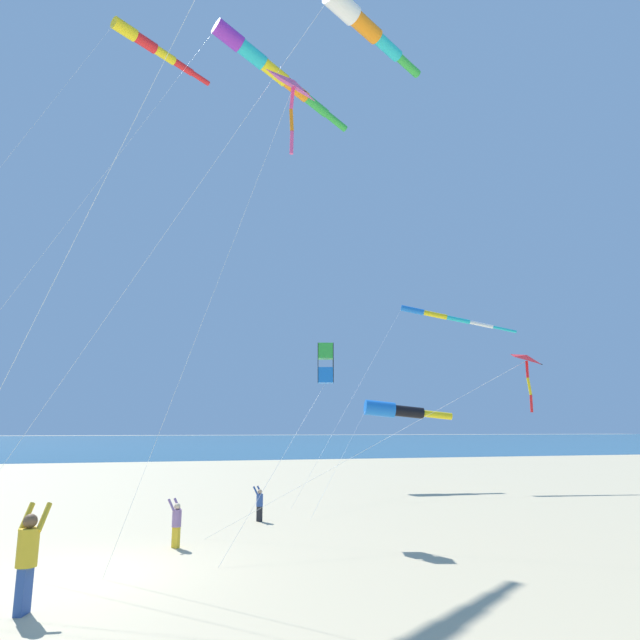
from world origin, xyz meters
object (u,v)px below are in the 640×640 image
at_px(kite_windsock_purple_drifting, 151,46).
at_px(kite_windsock_small_distant, 363,25).
at_px(kite_box_white_trailing, 326,363).
at_px(person_child_grey_jacket, 176,521).
at_px(kite_delta_checkered_midright, 294,86).
at_px(person_adult_flyer, 28,553).
at_px(kite_windsock_teal_far_right, 267,67).
at_px(kite_delta_black_fish_shape, 526,360).
at_px(kite_windsock_blue_topmost, 395,410).
at_px(kite_windsock_rainbow_low_near, 442,316).
at_px(person_bystander_far, 260,502).

bearing_deg(kite_windsock_purple_drifting, kite_windsock_small_distant, 33.86).
bearing_deg(kite_box_white_trailing, person_child_grey_jacket, -77.17).
xyz_separation_m(person_child_grey_jacket, kite_delta_checkered_midright, (2.68, 2.60, 12.03)).
distance_m(person_adult_flyer, person_child_grey_jacket, 5.73).
bearing_deg(kite_windsock_purple_drifting, kite_delta_checkered_midright, 23.03).
bearing_deg(kite_delta_checkered_midright, kite_windsock_purple_drifting, -156.97).
xyz_separation_m(person_adult_flyer, kite_delta_checkered_midright, (-2.36, 5.30, 11.72)).
distance_m(kite_windsock_teal_far_right, kite_delta_black_fish_shape, 16.57).
xyz_separation_m(kite_windsock_teal_far_right, kite_windsock_blue_topmost, (-7.73, 8.87, -14.39)).
xyz_separation_m(kite_windsock_teal_far_right, kite_delta_checkered_midright, (7.47, -0.46, -5.86)).
xyz_separation_m(kite_windsock_purple_drifting, kite_windsock_rainbow_low_near, (-6.84, 18.27, -10.69)).
xyz_separation_m(kite_windsock_blue_topmost, kite_windsock_small_distant, (14.70, -7.04, 11.39)).
relative_size(person_bystander_far, kite_box_white_trailing, 0.20).
xyz_separation_m(kite_delta_checkered_midright, kite_box_white_trailing, (-3.72, 1.99, -7.41)).
distance_m(person_bystander_far, kite_windsock_small_distant, 16.21).
xyz_separation_m(person_bystander_far, kite_windsock_purple_drifting, (-4.25, -4.90, 20.28)).
relative_size(person_bystander_far, kite_windsock_rainbow_low_near, 0.07).
distance_m(person_child_grey_jacket, kite_windsock_purple_drifting, 21.86).
xyz_separation_m(kite_windsock_rainbow_low_near, kite_box_white_trailing, (13.84, -11.73, -4.92)).
xyz_separation_m(person_child_grey_jacket, kite_windsock_purple_drifting, (-8.04, -1.96, 20.23)).
xyz_separation_m(person_adult_flyer, kite_delta_black_fish_shape, (-2.87, 12.67, 4.22)).
relative_size(kite_delta_checkered_midright, kite_windsock_blue_topmost, 1.26).
xyz_separation_m(kite_windsock_purple_drifting, kite_delta_black_fish_shape, (10.20, 11.92, -15.70)).
bearing_deg(kite_windsock_rainbow_low_near, person_bystander_far, -50.33).
height_order(kite_delta_checkered_midright, kite_windsock_small_distant, kite_windsock_small_distant).
bearing_deg(kite_windsock_teal_far_right, kite_windsock_purple_drifting, -122.93).
height_order(kite_delta_checkered_midright, kite_box_white_trailing, kite_delta_checkered_midright).
bearing_deg(kite_windsock_small_distant, person_child_grey_jacket, -114.02).
bearing_deg(kite_windsock_teal_far_right, kite_windsock_rainbow_low_near, 127.29).
height_order(person_bystander_far, kite_box_white_trailing, kite_box_white_trailing).
xyz_separation_m(person_bystander_far, kite_windsock_blue_topmost, (-8.72, 8.99, 3.55)).
relative_size(person_child_grey_jacket, kite_windsock_blue_topmost, 0.12).
height_order(kite_windsock_rainbow_low_near, kite_windsock_small_distant, kite_windsock_small_distant).
xyz_separation_m(kite_delta_checkered_midright, kite_windsock_rainbow_low_near, (-17.56, 13.72, -2.49)).
xyz_separation_m(person_child_grey_jacket, kite_windsock_blue_topmost, (-12.51, 11.93, 3.50)).
distance_m(person_child_grey_jacket, kite_delta_black_fish_shape, 11.15).
bearing_deg(kite_windsock_teal_far_right, kite_windsock_blue_topmost, 131.04).
distance_m(person_bystander_far, kite_windsock_rainbow_low_near, 19.85).
height_order(person_child_grey_jacket, kite_windsock_rainbow_low_near, kite_windsock_rainbow_low_near).
distance_m(kite_windsock_blue_topmost, kite_windsock_small_distant, 19.88).
height_order(kite_windsock_teal_far_right, kite_windsock_purple_drifting, kite_windsock_purple_drifting).
bearing_deg(kite_box_white_trailing, kite_windsock_rainbow_low_near, 139.72).
relative_size(kite_windsock_purple_drifting, kite_delta_black_fish_shape, 2.18).
relative_size(kite_windsock_blue_topmost, kite_delta_black_fish_shape, 1.07).
xyz_separation_m(kite_windsock_purple_drifting, kite_box_white_trailing, (6.99, 6.54, -15.62)).
relative_size(person_bystander_far, kite_windsock_blue_topmost, 0.11).
height_order(person_adult_flyer, person_bystander_far, person_adult_flyer).
relative_size(kite_windsock_teal_far_right, kite_windsock_small_distant, 1.22).
bearing_deg(kite_box_white_trailing, kite_windsock_small_distant, 5.53).
bearing_deg(kite_windsock_purple_drifting, person_bystander_far, 49.06).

